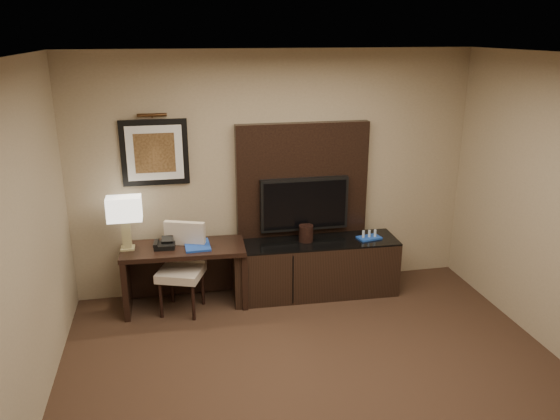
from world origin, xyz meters
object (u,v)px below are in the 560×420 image
object	(u,v)px
desk_phone	(165,243)
ice_bucket	(306,233)
credenza	(315,267)
table_lamp	(125,222)
desk	(185,276)
minibar_tray	(369,235)
desk_chair	(181,272)
tv	(304,204)

from	to	relation	value
desk_phone	ice_bucket	world-z (taller)	ice_bucket
credenza	table_lamp	world-z (taller)	table_lamp
desk	minibar_tray	world-z (taller)	minibar_tray
desk_phone	minibar_tray	distance (m)	2.26
credenza	table_lamp	xyz separation A→B (m)	(-2.02, 0.05, 0.67)
desk_chair	ice_bucket	bearing A→B (deg)	26.18
table_lamp	ice_bucket	bearing A→B (deg)	-0.84
table_lamp	minibar_tray	world-z (taller)	table_lamp
credenza	desk_phone	distance (m)	1.70
table_lamp	minibar_tray	bearing A→B (deg)	-2.18
desk_chair	table_lamp	world-z (taller)	table_lamp
table_lamp	ice_bucket	world-z (taller)	table_lamp
credenza	table_lamp	size ratio (longest dim) A/B	3.08
tv	desk_phone	size ratio (longest dim) A/B	4.74
tv	ice_bucket	world-z (taller)	tv
ice_bucket	credenza	bearing A→B (deg)	-14.60
desk	credenza	size ratio (longest dim) A/B	0.70
desk_chair	desk	bearing A→B (deg)	90.56
desk_phone	minibar_tray	size ratio (longest dim) A/B	0.81
tv	desk_chair	xyz separation A→B (m)	(-1.41, -0.31, -0.56)
table_lamp	minibar_tray	size ratio (longest dim) A/B	2.32
table_lamp	minibar_tray	xyz separation A→B (m)	(2.64, -0.10, -0.31)
credenza	desk_chair	xyz separation A→B (m)	(-1.49, -0.12, 0.14)
desk	desk_phone	xyz separation A→B (m)	(-0.19, 0.01, 0.40)
table_lamp	desk_phone	xyz separation A→B (m)	(0.38, -0.05, -0.25)
desk_phone	ice_bucket	xyz separation A→B (m)	(1.54, 0.02, -0.01)
table_lamp	desk_phone	world-z (taller)	table_lamp
desk_chair	desk_phone	bearing A→B (deg)	159.50
credenza	ice_bucket	bearing A→B (deg)	167.26
table_lamp	desk_phone	distance (m)	0.46
desk	ice_bucket	size ratio (longest dim) A/B	7.10
desk_chair	desk_phone	xyz separation A→B (m)	(-0.15, 0.13, 0.29)
minibar_tray	credenza	bearing A→B (deg)	175.73
credenza	minibar_tray	bearing A→B (deg)	-2.41
desk_phone	ice_bucket	distance (m)	1.54
tv	desk_chair	world-z (taller)	tv
table_lamp	ice_bucket	distance (m)	1.94
desk	desk_phone	world-z (taller)	desk_phone
desk	desk_chair	world-z (taller)	desk_chair
tv	desk_chair	size ratio (longest dim) A/B	1.09
credenza	tv	distance (m)	0.73
credenza	desk_phone	world-z (taller)	desk_phone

